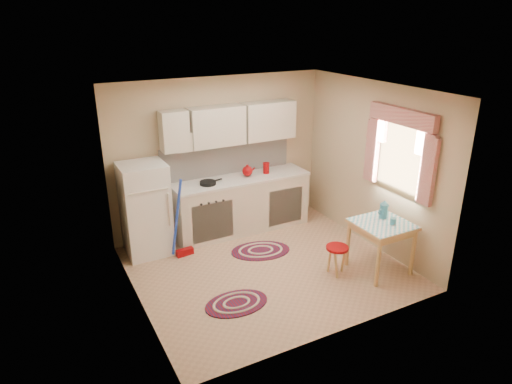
% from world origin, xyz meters
% --- Properties ---
extents(room_shell, '(3.64, 3.60, 2.52)m').
position_xyz_m(room_shell, '(0.16, 0.24, 1.60)').
color(room_shell, tan).
rests_on(room_shell, ground).
extents(fridge, '(0.65, 0.60, 1.40)m').
position_xyz_m(fridge, '(-1.35, 1.25, 0.70)').
color(fridge, white).
rests_on(fridge, ground).
extents(broom, '(0.29, 0.15, 1.20)m').
position_xyz_m(broom, '(-0.91, 0.90, 0.60)').
color(broom, blue).
rests_on(broom, ground).
extents(base_cabinets, '(2.25, 0.60, 0.88)m').
position_xyz_m(base_cabinets, '(0.24, 1.30, 0.44)').
color(base_cabinets, beige).
rests_on(base_cabinets, ground).
extents(countertop, '(2.27, 0.62, 0.04)m').
position_xyz_m(countertop, '(0.24, 1.30, 0.90)').
color(countertop, silver).
rests_on(countertop, base_cabinets).
extents(frying_pan, '(0.31, 0.31, 0.05)m').
position_xyz_m(frying_pan, '(-0.36, 1.25, 0.94)').
color(frying_pan, black).
rests_on(frying_pan, countertop).
extents(red_kettle, '(0.21, 0.19, 0.19)m').
position_xyz_m(red_kettle, '(0.35, 1.30, 1.01)').
color(red_kettle, '#8C0508').
rests_on(red_kettle, countertop).
extents(red_canister, '(0.12, 0.12, 0.16)m').
position_xyz_m(red_canister, '(0.70, 1.30, 1.00)').
color(red_canister, '#8C0508').
rests_on(red_canister, countertop).
extents(table, '(0.72, 0.72, 0.72)m').
position_xyz_m(table, '(1.37, -0.76, 0.36)').
color(table, tan).
rests_on(table, ground).
extents(stool, '(0.40, 0.40, 0.42)m').
position_xyz_m(stool, '(0.78, -0.57, 0.21)').
color(stool, '#8C0508').
rests_on(stool, ground).
extents(coffee_pot, '(0.15, 0.13, 0.28)m').
position_xyz_m(coffee_pot, '(1.48, -0.64, 0.86)').
color(coffee_pot, teal).
rests_on(coffee_pot, table).
extents(mug, '(0.11, 0.11, 0.10)m').
position_xyz_m(mug, '(1.46, -0.86, 0.77)').
color(mug, teal).
rests_on(mug, table).
extents(rug_center, '(1.03, 0.81, 0.02)m').
position_xyz_m(rug_center, '(0.16, 0.48, 0.01)').
color(rug_center, maroon).
rests_on(rug_center, ground).
extents(rug_left, '(0.83, 0.56, 0.02)m').
position_xyz_m(rug_left, '(-0.75, -0.58, 0.01)').
color(rug_left, maroon).
rests_on(rug_left, ground).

